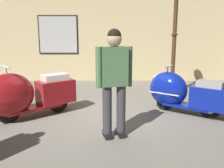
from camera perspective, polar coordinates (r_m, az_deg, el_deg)
ground_plane at (r=5.02m, az=-2.56°, el=-7.75°), size 60.00×60.00×0.00m
showroom_back_wall at (r=8.82m, az=-0.56°, el=13.72°), size 18.00×0.63×3.98m
scooter_0 at (r=5.04m, az=-20.16°, el=-2.42°), size 1.72×1.55×1.11m
scooter_1 at (r=5.33m, az=15.96°, el=-1.91°), size 1.61×1.35×1.01m
lamppost at (r=6.66m, az=14.84°, el=12.34°), size 0.30×0.30×3.19m
visitor_1 at (r=3.77m, az=0.53°, el=1.81°), size 0.58×0.36×1.77m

